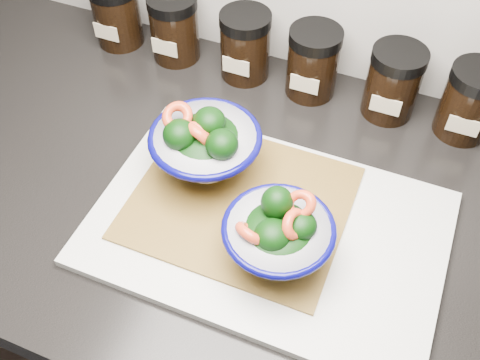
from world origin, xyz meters
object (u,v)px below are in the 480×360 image
at_px(spice_jar_a, 116,13).
at_px(spice_jar_b, 174,27).
at_px(spice_jar_e, 393,82).
at_px(bowl_right, 278,236).
at_px(spice_jar_f, 470,102).
at_px(spice_jar_d, 313,62).
at_px(spice_jar_c, 245,45).
at_px(cutting_board, 267,228).
at_px(bowl_left, 205,146).

height_order(spice_jar_a, spice_jar_b, same).
xyz_separation_m(spice_jar_a, spice_jar_e, (0.47, 0.00, 0.00)).
xyz_separation_m(bowl_right, spice_jar_f, (0.18, 0.33, -0.00)).
relative_size(spice_jar_d, spice_jar_f, 1.00).
bearing_deg(spice_jar_c, cutting_board, -62.74).
distance_m(spice_jar_a, spice_jar_e, 0.47).
distance_m(bowl_left, spice_jar_f, 0.39).
bearing_deg(bowl_left, spice_jar_c, 98.88).
bearing_deg(spice_jar_e, spice_jar_c, 180.00).
bearing_deg(bowl_right, spice_jar_a, 141.51).
height_order(cutting_board, spice_jar_a, spice_jar_a).
bearing_deg(spice_jar_f, spice_jar_c, 180.00).
xyz_separation_m(spice_jar_b, spice_jar_e, (0.36, 0.00, 0.00)).
distance_m(cutting_board, bowl_right, 0.07).
distance_m(cutting_board, spice_jar_c, 0.33).
distance_m(spice_jar_b, spice_jar_f, 0.48).
bearing_deg(spice_jar_b, spice_jar_f, 0.00).
bearing_deg(spice_jar_d, bowl_right, -79.45).
bearing_deg(bowl_right, cutting_board, 123.43).
bearing_deg(spice_jar_a, spice_jar_f, 0.00).
bearing_deg(spice_jar_f, spice_jar_a, 180.00).
height_order(bowl_right, spice_jar_f, bowl_right).
height_order(cutting_board, spice_jar_d, spice_jar_d).
xyz_separation_m(bowl_right, spice_jar_a, (-0.41, 0.33, -0.00)).
bearing_deg(spice_jar_e, bowl_left, -131.09).
height_order(spice_jar_a, spice_jar_c, same).
relative_size(spice_jar_c, spice_jar_e, 1.00).
height_order(spice_jar_a, spice_jar_d, same).
distance_m(bowl_right, spice_jar_f, 0.37).
height_order(bowl_right, spice_jar_c, bowl_right).
relative_size(spice_jar_b, spice_jar_f, 1.00).
height_order(spice_jar_b, spice_jar_e, same).
bearing_deg(spice_jar_f, bowl_left, -143.58).
bearing_deg(bowl_left, bowl_right, -34.34).
height_order(spice_jar_b, spice_jar_c, same).
relative_size(bowl_left, spice_jar_a, 1.34).
xyz_separation_m(bowl_right, spice_jar_e, (0.06, 0.33, -0.00)).
relative_size(cutting_board, spice_jar_f, 3.98).
relative_size(bowl_right, spice_jar_b, 1.19).
height_order(spice_jar_d, spice_jar_f, same).
bearing_deg(cutting_board, bowl_right, -56.57).
relative_size(bowl_right, spice_jar_f, 1.19).
relative_size(bowl_left, bowl_right, 1.12).
bearing_deg(spice_jar_b, bowl_left, -55.00).
bearing_deg(bowl_right, spice_jar_d, 100.55).
xyz_separation_m(bowl_right, spice_jar_d, (-0.06, 0.33, -0.00)).
xyz_separation_m(bowl_left, spice_jar_c, (-0.04, 0.23, -0.01)).
distance_m(spice_jar_a, spice_jar_b, 0.11).
distance_m(spice_jar_a, spice_jar_c, 0.24).
relative_size(spice_jar_c, spice_jar_d, 1.00).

